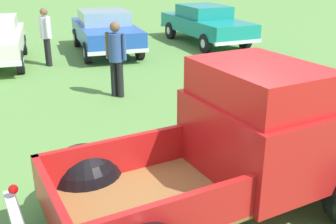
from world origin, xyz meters
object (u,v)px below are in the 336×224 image
Objects in this scene: vintage_pickup_truck at (244,158)px; show_car_2 at (205,23)px; show_car_1 at (105,30)px; spectator_0 at (116,55)px; spectator_1 at (46,33)px; lane_cone_0 at (257,109)px.

vintage_pickup_truck reaches higher than show_car_2.
spectator_0 reaches higher than show_car_1.
spectator_0 is (-0.91, -4.90, 0.22)m from show_car_1.
show_car_1 is 2.41m from spectator_1.
show_car_1 is 3.96m from show_car_2.
spectator_0 is at bearing 98.80° from spectator_1.
spectator_1 is 2.74× the size of lane_cone_0.
vintage_pickup_truck is 3.11m from lane_cone_0.
show_car_1 is at bearing -89.00° from show_car_2.
vintage_pickup_truck is at bearing -26.16° from show_car_2.
vintage_pickup_truck is 11.20m from show_car_2.
spectator_1 reaches higher than show_car_2.
show_car_1 is (0.67, 10.01, 0.03)m from vintage_pickup_truck.
spectator_0 is at bearing -7.38° from show_car_1.
spectator_1 is (-2.08, -1.20, 0.21)m from show_car_1.
show_car_1 and show_car_2 have the same top height.
vintage_pickup_truck is at bearing 90.29° from spectator_1.
show_car_1 is at bearing -158.91° from spectator_1.
show_car_2 is at bearing 59.23° from vintage_pickup_truck.
show_car_1 is 7.68m from lane_cone_0.
vintage_pickup_truck is 1.09× the size of show_car_1.
spectator_0 is 1.01× the size of spectator_1.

